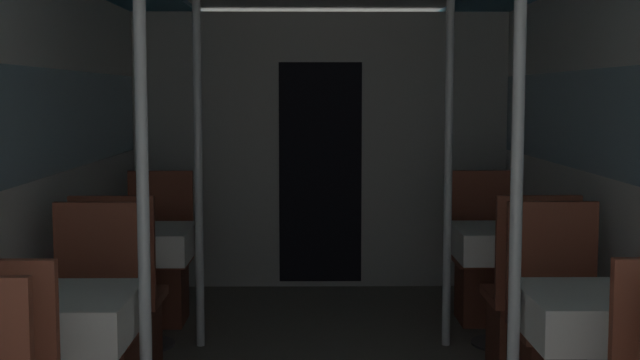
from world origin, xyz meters
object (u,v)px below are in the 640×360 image
object	(u,v)px
support_pole_left_1	(143,206)
chair_right_far_1	(559,353)
support_pole_right_2	(448,168)
dining_table_left_1	(57,324)
dining_table_left_2	(140,249)
chair_left_near_2	(121,322)
dining_table_right_1	(601,323)
chair_right_near_2	(528,321)
chair_right_far_2	(486,277)
support_pole_left_2	(198,169)
dining_table_right_2	(506,248)
support_pole_right_1	(516,205)
chair_left_far_2	(158,278)
chair_left_far_1	(94,355)

from	to	relation	value
support_pole_left_1	chair_right_far_1	distance (m)	2.07
support_pole_right_2	dining_table_left_1	bearing A→B (deg)	-136.32
dining_table_left_2	chair_right_far_1	bearing A→B (deg)	-28.31
dining_table_left_1	chair_right_far_1	distance (m)	2.27
chair_left_near_2	dining_table_right_1	bearing A→B (deg)	-28.31
chair_right_far_1	chair_right_near_2	xyz separation A→B (m)	(0.00, 0.60, 0.00)
dining_table_left_1	chair_right_far_2	xyz separation A→B (m)	(2.18, 2.32, -0.29)
support_pole_left_1	dining_table_right_1	world-z (taller)	support_pole_left_1
support_pole_left_2	dining_table_right_2	xyz separation A→B (m)	(1.83, 0.00, -0.48)
chair_left_near_2	support_pole_right_1	size ratio (longest dim) A/B	0.46
chair_left_near_2	dining_table_right_1	world-z (taller)	chair_left_near_2
chair_left_far_2	dining_table_right_2	world-z (taller)	chair_left_far_2
chair_left_far_2	dining_table_left_2	bearing A→B (deg)	90.00
dining_table_right_2	chair_right_far_2	size ratio (longest dim) A/B	0.72
dining_table_left_1	chair_right_far_2	world-z (taller)	chair_right_far_2
chair_left_near_2	chair_right_near_2	distance (m)	2.18
support_pole_left_2	dining_table_left_2	bearing A→B (deg)	180.00
chair_right_near_2	support_pole_right_2	xyz separation A→B (m)	(-0.35, 0.57, 0.77)
chair_left_near_2	chair_left_far_2	distance (m)	1.14
dining_table_left_1	chair_right_near_2	distance (m)	2.49
chair_left_far_1	dining_table_right_2	world-z (taller)	chair_left_far_1
support_pole_left_2	dining_table_right_1	bearing A→B (deg)	-43.68
support_pole_left_1	chair_left_near_2	bearing A→B (deg)	106.66
chair_left_near_2	support_pole_left_2	distance (m)	1.02
dining_table_left_2	chair_right_far_1	world-z (taller)	chair_right_far_1
support_pole_left_2	chair_right_near_2	world-z (taller)	support_pole_left_2
support_pole_right_2	chair_right_far_2	bearing A→B (deg)	58.43
chair_left_far_2	support_pole_right_1	world-z (taller)	support_pole_right_1
support_pole_right_1	dining_table_left_2	bearing A→B (deg)	136.32
support_pole_left_2	chair_right_far_2	distance (m)	2.07
support_pole_left_1	chair_right_far_2	xyz separation A→B (m)	(1.83, 2.32, -0.77)
chair_left_far_2	chair_right_near_2	xyz separation A→B (m)	(2.18, -1.14, 0.00)
chair_right_near_2	support_pole_right_1	bearing A→B (deg)	-106.66
chair_left_far_1	chair_left_near_2	world-z (taller)	same
dining_table_right_2	support_pole_right_2	distance (m)	0.59
dining_table_right_2	support_pole_right_2	world-z (taller)	support_pole_right_2
dining_table_right_2	chair_right_near_2	distance (m)	0.64
chair_right_far_1	dining_table_right_2	size ratio (longest dim) A/B	1.39
support_pole_left_1	chair_right_near_2	distance (m)	2.31
chair_left_near_2	chair_right_near_2	xyz separation A→B (m)	(2.18, 0.00, 0.00)
chair_right_far_1	support_pole_right_1	bearing A→B (deg)	58.43
dining_table_right_2	dining_table_right_1	bearing A→B (deg)	-90.00
dining_table_right_1	dining_table_left_2	bearing A→B (deg)	141.31
chair_right_far_2	support_pole_right_2	size ratio (longest dim) A/B	0.46
dining_table_left_2	support_pole_left_1	bearing A→B (deg)	-78.62
chair_left_far_2	chair_left_near_2	bearing A→B (deg)	90.00
dining_table_left_2	support_pole_left_2	size ratio (longest dim) A/B	0.33
dining_table_left_2	chair_right_near_2	size ratio (longest dim) A/B	0.72
dining_table_left_2	chair_right_far_1	distance (m)	2.49
support_pole_right_1	chair_left_near_2	bearing A→B (deg)	147.29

